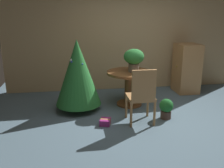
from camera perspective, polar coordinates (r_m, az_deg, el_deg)
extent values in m
plane|color=slate|center=(4.57, 8.82, -8.78)|extent=(6.60, 6.60, 0.00)
cube|color=tan|center=(6.31, 3.37, 10.55)|extent=(6.00, 0.10, 2.60)
cylinder|color=brown|center=(5.37, 3.99, -4.53)|extent=(0.53, 0.53, 0.04)
cylinder|color=brown|center=(5.26, 4.06, -1.05)|extent=(0.21, 0.21, 0.64)
cylinder|color=brown|center=(5.16, 4.14, 2.61)|extent=(0.97, 0.97, 0.05)
cylinder|color=#665B51|center=(5.13, 5.00, 3.77)|extent=(0.21, 0.21, 0.17)
ellipsoid|color=#287533|center=(5.09, 5.07, 6.32)|extent=(0.42, 0.42, 0.31)
sphere|color=red|center=(5.14, 4.02, 7.29)|extent=(0.08, 0.08, 0.08)
sphere|color=red|center=(5.08, 3.82, 7.22)|extent=(0.06, 0.06, 0.06)
sphere|color=red|center=(5.13, 3.99, 6.40)|extent=(0.08, 0.08, 0.08)
sphere|color=red|center=(5.20, 6.37, 7.07)|extent=(0.08, 0.08, 0.08)
cylinder|color=#B27F4C|center=(4.64, 3.31, -5.23)|extent=(0.04, 0.04, 0.44)
cylinder|color=#B27F4C|center=(4.74, 8.23, -4.91)|extent=(0.04, 0.04, 0.44)
cylinder|color=#B27F4C|center=(4.27, 4.44, -7.20)|extent=(0.04, 0.04, 0.44)
cylinder|color=#B27F4C|center=(4.38, 9.76, -6.80)|extent=(0.04, 0.04, 0.44)
cube|color=#B27F4C|center=(4.42, 6.53, -3.05)|extent=(0.46, 0.46, 0.05)
cube|color=#B27F4C|center=(4.15, 7.37, -0.25)|extent=(0.41, 0.05, 0.52)
cylinder|color=brown|center=(5.13, -7.61, -5.13)|extent=(0.10, 0.10, 0.13)
cone|color=#287533|center=(4.92, -7.91, 2.64)|extent=(0.91, 0.91, 1.30)
sphere|color=#2D51A8|center=(4.79, -9.15, 5.04)|extent=(0.07, 0.07, 0.07)
sphere|color=gold|center=(5.14, -7.23, 2.98)|extent=(0.06, 0.06, 0.06)
sphere|color=silver|center=(4.80, -9.40, 5.45)|extent=(0.05, 0.05, 0.05)
sphere|color=silver|center=(5.15, -11.15, -1.06)|extent=(0.05, 0.05, 0.05)
sphere|color=#2D51A8|center=(4.76, -6.89, 4.58)|extent=(0.04, 0.04, 0.04)
cube|color=#9E287A|center=(4.42, -1.55, -8.71)|extent=(0.23, 0.24, 0.10)
cube|color=gold|center=(4.42, -1.55, -8.71)|extent=(0.18, 0.08, 0.11)
cube|color=#B27F4C|center=(6.35, 16.82, 3.49)|extent=(0.52, 0.60, 1.19)
sphere|color=#B29338|center=(6.23, 14.62, 3.98)|extent=(0.04, 0.04, 0.04)
cylinder|color=#4C382D|center=(4.77, 12.28, -6.88)|extent=(0.20, 0.20, 0.15)
sphere|color=#1E6628|center=(4.70, 12.41, -4.89)|extent=(0.26, 0.26, 0.26)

